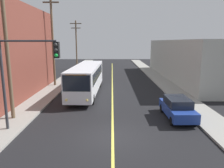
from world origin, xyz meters
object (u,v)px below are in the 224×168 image
object	(u,v)px
traffic_signal_left_corner	(26,66)
utility_pole_near	(5,35)
city_bus	(86,78)
parked_car_blue	(177,108)
utility_pole_mid	(52,35)
utility_pole_far	(76,43)

from	to	relation	value
traffic_signal_left_corner	utility_pole_near	bearing A→B (deg)	135.52
city_bus	traffic_signal_left_corner	xyz separation A→B (m)	(-2.53, -10.33, 2.49)
parked_car_blue	traffic_signal_left_corner	size ratio (longest dim) A/B	0.74
parked_car_blue	utility_pole_mid	world-z (taller)	utility_pole_mid
utility_pole_mid	traffic_signal_left_corner	distance (m)	14.93
parked_car_blue	utility_pole_near	world-z (taller)	utility_pole_near
parked_car_blue	utility_pole_far	size ratio (longest dim) A/B	0.44
utility_pole_near	traffic_signal_left_corner	size ratio (longest dim) A/B	1.87
city_bus	traffic_signal_left_corner	size ratio (longest dim) A/B	2.04
traffic_signal_left_corner	utility_pole_far	bearing A→B (deg)	93.78
parked_car_blue	traffic_signal_left_corner	distance (m)	11.20
parked_car_blue	utility_pole_near	xyz separation A→B (m)	(-12.47, -0.34, 5.44)
utility_pole_far	traffic_signal_left_corner	size ratio (longest dim) A/B	1.65
utility_pole_far	traffic_signal_left_corner	distance (m)	32.41
parked_car_blue	city_bus	bearing A→B (deg)	134.70
parked_car_blue	traffic_signal_left_corner	world-z (taller)	traffic_signal_left_corner
city_bus	utility_pole_near	world-z (taller)	utility_pole_near
traffic_signal_left_corner	city_bus	bearing A→B (deg)	76.23
parked_car_blue	utility_pole_near	distance (m)	13.61
utility_pole_mid	city_bus	bearing A→B (deg)	-41.84
utility_pole_near	utility_pole_mid	xyz separation A→B (m)	(-0.12, 12.52, 0.37)
city_bus	parked_car_blue	world-z (taller)	city_bus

